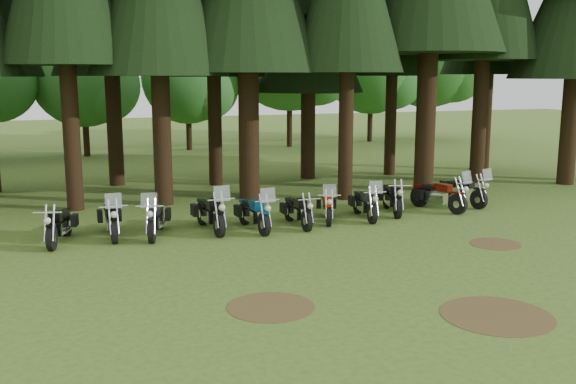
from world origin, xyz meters
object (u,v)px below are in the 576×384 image
(motorcycle_2, at_px, (156,219))
(motorcycle_4, at_px, (254,214))
(motorcycle_10, at_px, (462,192))
(motorcycle_0, at_px, (59,226))
(motorcycle_8, at_px, (392,199))
(motorcycle_9, at_px, (438,196))
(motorcycle_3, at_px, (210,214))
(motorcycle_6, at_px, (327,207))
(motorcycle_7, at_px, (365,204))
(motorcycle_1, at_px, (111,220))
(motorcycle_5, at_px, (298,212))

(motorcycle_2, bearing_deg, motorcycle_4, 10.92)
(motorcycle_10, bearing_deg, motorcycle_0, 168.88)
(motorcycle_8, distance_m, motorcycle_9, 1.73)
(motorcycle_3, distance_m, motorcycle_10, 9.48)
(motorcycle_4, bearing_deg, motorcycle_6, 3.90)
(motorcycle_2, relative_size, motorcycle_10, 1.00)
(motorcycle_0, height_order, motorcycle_7, motorcycle_7)
(motorcycle_3, relative_size, motorcycle_6, 1.17)
(motorcycle_1, distance_m, motorcycle_3, 2.89)
(motorcycle_8, height_order, motorcycle_10, motorcycle_10)
(motorcycle_2, bearing_deg, motorcycle_7, 16.54)
(motorcycle_6, relative_size, motorcycle_7, 0.94)
(motorcycle_5, relative_size, motorcycle_9, 0.91)
(motorcycle_5, xyz_separation_m, motorcycle_7, (2.45, 0.21, 0.03))
(motorcycle_3, distance_m, motorcycle_9, 8.16)
(motorcycle_0, distance_m, motorcycle_10, 13.77)
(motorcycle_6, relative_size, motorcycle_10, 0.91)
(motorcycle_1, distance_m, motorcycle_9, 11.03)
(motorcycle_6, distance_m, motorcycle_10, 5.62)
(motorcycle_8, distance_m, motorcycle_10, 3.03)
(motorcycle_2, height_order, motorcycle_4, motorcycle_2)
(motorcycle_2, bearing_deg, motorcycle_10, 20.47)
(motorcycle_0, height_order, motorcycle_1, motorcycle_1)
(motorcycle_8, bearing_deg, motorcycle_0, -161.83)
(motorcycle_3, height_order, motorcycle_5, motorcycle_3)
(motorcycle_3, bearing_deg, motorcycle_1, 170.72)
(motorcycle_6, distance_m, motorcycle_7, 1.30)
(motorcycle_6, height_order, motorcycle_7, motorcycle_7)
(motorcycle_8, bearing_deg, motorcycle_10, 22.05)
(motorcycle_1, height_order, motorcycle_5, motorcycle_1)
(motorcycle_7, height_order, motorcycle_10, motorcycle_10)
(motorcycle_7, xyz_separation_m, motorcycle_10, (4.29, 0.74, 0.02))
(motorcycle_2, height_order, motorcycle_3, motorcycle_3)
(motorcycle_5, height_order, motorcycle_6, motorcycle_6)
(motorcycle_5, height_order, motorcycle_10, motorcycle_10)
(motorcycle_1, distance_m, motorcycle_8, 9.31)
(motorcycle_3, xyz_separation_m, motorcycle_10, (9.45, 0.64, -0.03))
(motorcycle_2, distance_m, motorcycle_9, 9.80)
(motorcycle_2, height_order, motorcycle_10, motorcycle_2)
(motorcycle_3, height_order, motorcycle_9, motorcycle_3)
(motorcycle_3, height_order, motorcycle_7, motorcycle_3)
(motorcycle_0, height_order, motorcycle_5, motorcycle_0)
(motorcycle_2, height_order, motorcycle_5, motorcycle_2)
(motorcycle_6, distance_m, motorcycle_8, 2.59)
(motorcycle_7, bearing_deg, motorcycle_1, -173.35)
(motorcycle_2, distance_m, motorcycle_7, 6.81)
(motorcycle_4, bearing_deg, motorcycle_1, 166.70)
(motorcycle_7, relative_size, motorcycle_9, 0.96)
(motorcycle_6, xyz_separation_m, motorcycle_8, (2.57, 0.35, 0.03))
(motorcycle_5, xyz_separation_m, motorcycle_10, (6.74, 0.95, 0.04))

